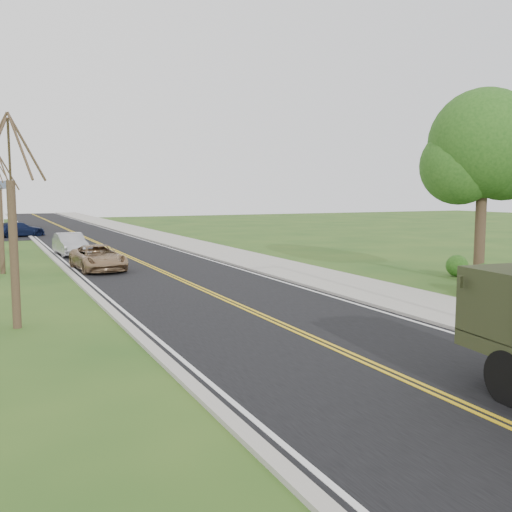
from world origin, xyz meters
TOP-DOWN VIEW (x-y plane):
  - ground at (0.00, 0.00)m, footprint 160.00×160.00m
  - road at (0.00, 40.00)m, footprint 8.00×120.00m
  - curb_right at (4.15, 40.00)m, footprint 0.30×120.00m
  - sidewalk_right at (5.90, 40.00)m, footprint 3.20×120.00m
  - curb_left at (-4.15, 40.00)m, footprint 0.30×120.00m
  - leafy_tree at (11.00, 10.01)m, footprint 4.83×4.50m
  - bare_tree_a at (-7.00, 10.00)m, footprint 1.93×2.26m
  - bare_tree_b at (-7.00, 22.00)m, footprint 1.83×2.14m
  - suv_champagne at (-2.69, 21.22)m, footprint 2.35×4.63m
  - sedan_silver at (-3.00, 28.74)m, footprint 1.71×4.23m
  - lot_car_navy at (-5.00, 45.45)m, footprint 4.76×3.26m

SIDE VIEW (x-z plane):
  - ground at x=0.00m, z-range 0.00..0.00m
  - road at x=0.00m, z-range 0.00..0.01m
  - sidewalk_right at x=5.90m, z-range 0.00..0.10m
  - curb_left at x=-4.15m, z-range 0.00..0.10m
  - curb_right at x=4.15m, z-range 0.00..0.12m
  - suv_champagne at x=-2.69m, z-range 0.00..1.25m
  - lot_car_navy at x=-5.00m, z-range 0.00..1.28m
  - sedan_silver at x=-3.00m, z-range 0.00..1.37m
  - bare_tree_b at x=-7.00m, z-range -0.39..5.34m
  - bare_tree_a at x=-7.00m, z-range -0.41..5.66m
  - leafy_tree at x=11.00m, z-range 1.44..9.54m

